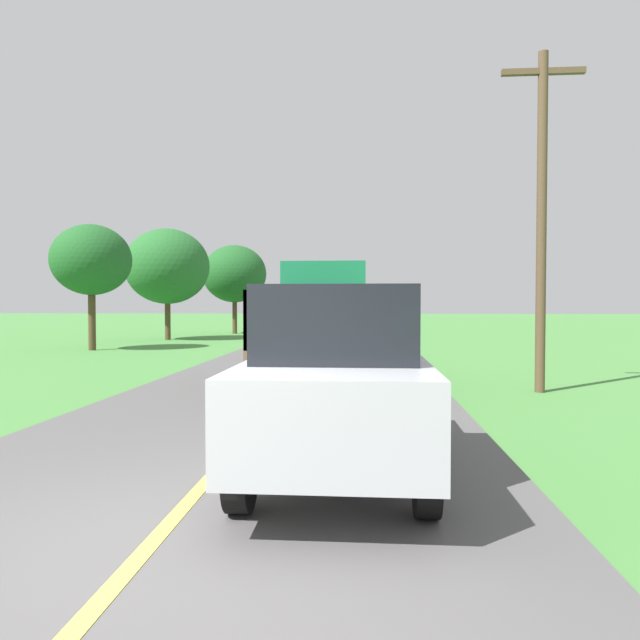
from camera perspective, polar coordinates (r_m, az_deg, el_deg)
The scene contains 9 objects.
ground_plane at distance 4.66m, azimuth -16.47°, elevation -21.54°, with size 200.00×200.00×0.00m, color #47843D.
road_surface at distance 4.65m, azimuth -16.48°, elevation -21.08°, with size 6.40×120.00×0.08m, color #565454.
centre_line at distance 4.63m, azimuth -16.48°, elevation -20.59°, with size 0.14×108.00×0.01m, color #E0D64C.
banana_truck_near at distance 13.96m, azimuth 0.18°, elevation 0.20°, with size 2.38×5.82×2.80m.
utility_pole_roadside at distance 12.80m, azimuth 21.07°, elevation 9.99°, with size 1.66×0.20×6.94m.
roadside_tree_near_left at distance 24.28m, azimuth -21.69°, elevation 5.52°, with size 3.06×3.06×4.91m.
roadside_tree_mid_right at distance 35.33m, azimuth -8.45°, elevation 4.53°, with size 3.84×3.84×5.36m.
roadside_tree_far_left at distance 30.00m, azimuth -14.87°, elevation 5.14°, with size 4.19×4.19×5.58m.
following_car at distance 6.00m, azimuth 1.87°, elevation -5.64°, with size 1.74×4.10×1.92m.
Camera 1 is at (1.54, -4.00, 1.83)m, focal length 32.35 mm.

